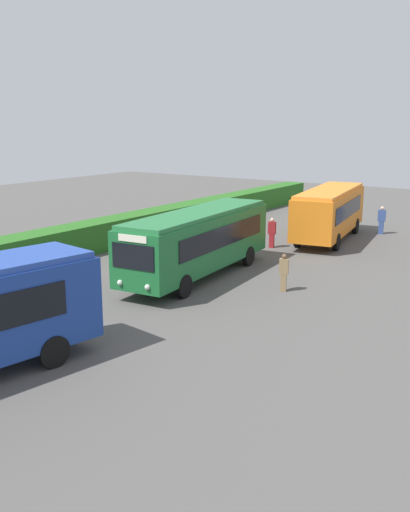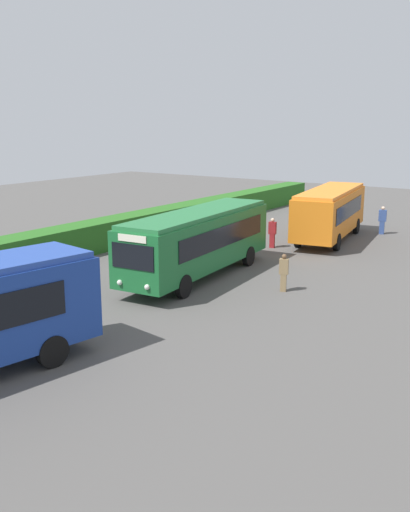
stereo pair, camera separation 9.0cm
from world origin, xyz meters
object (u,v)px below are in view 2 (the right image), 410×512
object	(u,v)px
person_center	(272,232)
traffic_cone	(243,220)
person_left	(284,272)
bus_green	(198,239)
bus_orange	(330,211)
person_right	(382,220)

from	to	relation	value
person_center	traffic_cone	xyz separation A→B (m)	(5.77, 5.35, -0.62)
person_left	traffic_cone	world-z (taller)	person_left
bus_green	person_left	world-z (taller)	bus_green
bus_orange	traffic_cone	size ratio (longest dim) A/B	15.86
person_left	person_center	size ratio (longest dim) A/B	0.95
bus_orange	person_center	distance (m)	4.49
bus_orange	traffic_cone	xyz separation A→B (m)	(1.79, 7.22, -1.52)
bus_green	bus_orange	bearing A→B (deg)	166.90
bus_orange	person_right	xyz separation A→B (m)	(3.75, -2.11, -0.87)
bus_orange	person_left	bearing A→B (deg)	-175.98
bus_green	person_left	size ratio (longest dim) A/B	6.34
bus_green	person_center	bearing A→B (deg)	176.35
person_left	person_right	xyz separation A→B (m)	(15.34, 0.60, 0.08)
bus_orange	person_right	bearing A→B (deg)	-38.51
bus_green	traffic_cone	xyz separation A→B (m)	(13.53, 5.52, -1.52)
person_left	traffic_cone	distance (m)	16.67
bus_orange	person_left	size ratio (longest dim) A/B	5.74
bus_green	person_left	xyz separation A→B (m)	(0.15, -4.40, -0.94)
person_right	traffic_cone	bearing A→B (deg)	91.14
person_center	traffic_cone	world-z (taller)	person_center
bus_green	traffic_cone	size ratio (longest dim) A/B	17.53
bus_green	person_right	world-z (taller)	bus_green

